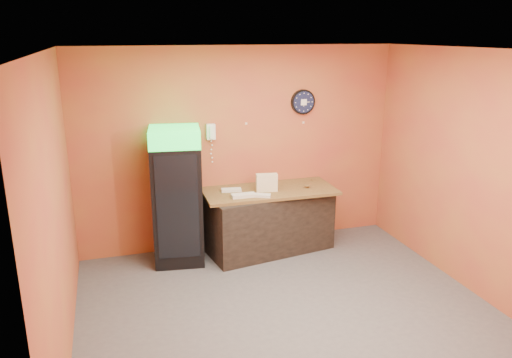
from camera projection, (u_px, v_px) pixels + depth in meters
name	position (u px, v px, depth m)	size (l,w,h in m)	color
floor	(288.00, 311.00, 5.51)	(4.50, 4.50, 0.00)	#47474C
back_wall	(239.00, 149.00, 6.95)	(4.50, 0.02, 2.80)	#AE6A31
left_wall	(56.00, 213.00, 4.49)	(0.02, 4.00, 2.80)	#AE6A31
right_wall	(473.00, 173.00, 5.74)	(0.02, 4.00, 2.80)	#AE6A31
ceiling	(293.00, 50.00, 4.72)	(4.50, 4.00, 0.02)	white
beverage_cooler	(178.00, 199.00, 6.48)	(0.71, 0.72, 1.81)	black
prep_counter	(269.00, 221.00, 6.97)	(1.70, 0.76, 0.85)	black
wall_clock	(303.00, 102.00, 7.01)	(0.35, 0.06, 0.35)	black
wall_phone	(211.00, 132.00, 6.71)	(0.12, 0.10, 0.21)	white
butcher_paper	(269.00, 191.00, 6.84)	(1.81, 0.83, 0.04)	brown
sub_roll_stack	(267.00, 183.00, 6.72)	(0.30, 0.14, 0.24)	beige
wrapped_sandwich_left	(243.00, 195.00, 6.50)	(0.31, 0.12, 0.04)	silver
wrapped_sandwich_mid	(261.00, 195.00, 6.52)	(0.25, 0.10, 0.04)	silver
wrapped_sandwich_right	(231.00, 190.00, 6.74)	(0.27, 0.11, 0.04)	silver
kitchen_tool	(272.00, 185.00, 6.92)	(0.06, 0.06, 0.06)	silver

